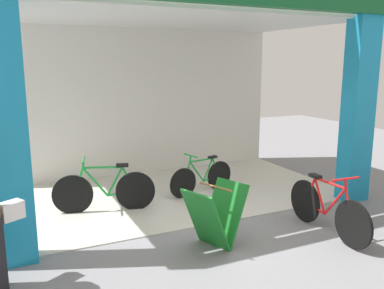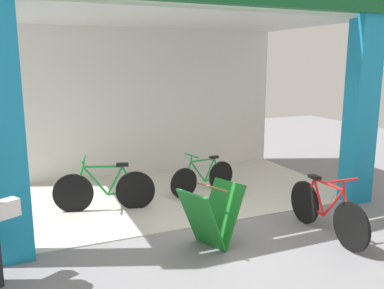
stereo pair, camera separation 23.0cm
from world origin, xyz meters
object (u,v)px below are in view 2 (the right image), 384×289
at_px(bicycle_parked_0, 326,211).
at_px(bicycle_inside_1, 105,190).
at_px(bicycle_inside_0, 203,178).
at_px(sandwich_board_sign, 211,216).

bearing_deg(bicycle_parked_0, bicycle_inside_1, 140.59).
distance_m(bicycle_inside_0, bicycle_parked_0, 2.65).
distance_m(bicycle_inside_0, bicycle_inside_1, 1.98).
relative_size(bicycle_inside_0, sandwich_board_sign, 1.53).
bearing_deg(bicycle_inside_1, bicycle_parked_0, -39.41).
xyz_separation_m(bicycle_inside_0, bicycle_inside_1, (-1.97, -0.18, 0.05)).
xyz_separation_m(bicycle_inside_0, bicycle_parked_0, (0.86, -2.51, 0.05)).
bearing_deg(bicycle_inside_0, sandwich_board_sign, -111.93).
relative_size(bicycle_parked_0, sandwich_board_sign, 1.81).
bearing_deg(bicycle_inside_1, bicycle_inside_0, 5.34).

